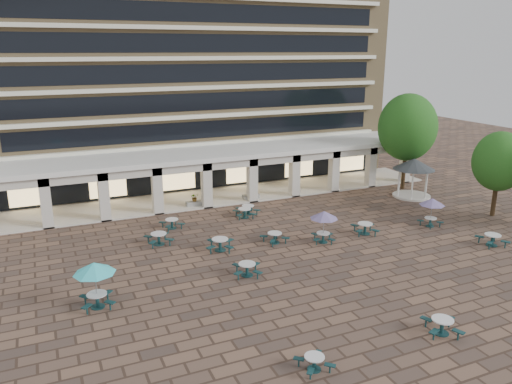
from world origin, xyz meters
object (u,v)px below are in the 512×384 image
picnic_table_2 (442,325)px  planter_left (195,201)px  picnic_table_0 (247,268)px  gazebo (414,168)px  planter_right (251,195)px  picnic_table_1 (314,362)px

picnic_table_2 → planter_left: (-4.97, 23.90, 0.03)m
picnic_table_0 → gazebo: 22.43m
picnic_table_2 → planter_left: bearing=125.7°
planter_right → planter_left: bearing=180.0°
picnic_table_0 → picnic_table_1: (-0.92, -9.60, -0.08)m
picnic_table_0 → gazebo: (20.30, 9.29, 2.21)m
picnic_table_0 → planter_left: bearing=103.2°
planter_right → gazebo: bearing=-19.8°
picnic_table_2 → planter_left: planter_left is taller
picnic_table_2 → gazebo: size_ratio=0.56×
gazebo → planter_right: 15.00m
picnic_table_1 → planter_left: (2.02, 23.90, 0.10)m
picnic_table_1 → planter_left: size_ratio=1.00×
picnic_table_0 → gazebo: gazebo is taller
picnic_table_0 → planter_left: size_ratio=1.38×
gazebo → picnic_table_0: bearing=-155.4°
planter_left → planter_right: size_ratio=1.00×
planter_left → planter_right: (5.24, 0.00, -0.06)m
gazebo → planter_right: bearing=160.2°
gazebo → planter_left: 19.97m
picnic_table_1 → gazebo: size_ratio=0.39×
picnic_table_1 → gazebo: bearing=39.9°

